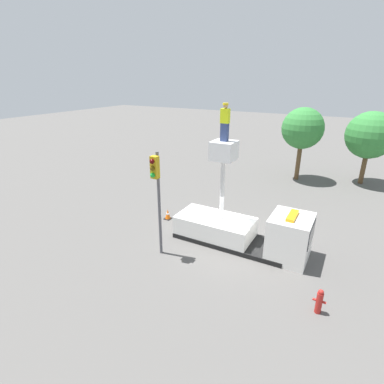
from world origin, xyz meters
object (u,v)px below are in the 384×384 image
(traffic_light_pole, at_px, (157,185))
(traffic_cone_rear, at_px, (168,214))
(fire_hydrant, at_px, (319,301))
(tree_right_bg, at_px, (370,135))
(tree_left_bg, at_px, (303,129))
(bucket_truck, at_px, (243,229))
(worker, at_px, (225,122))

(traffic_light_pole, bearing_deg, traffic_cone_rear, 117.57)
(traffic_light_pole, bearing_deg, fire_hydrant, -2.81)
(traffic_light_pole, distance_m, tree_right_bg, 18.61)
(fire_hydrant, relative_size, traffic_cone_rear, 1.62)
(tree_left_bg, bearing_deg, tree_right_bg, 16.81)
(bucket_truck, relative_size, traffic_light_pole, 1.33)
(tree_left_bg, height_order, tree_right_bg, tree_left_bg)
(worker, relative_size, tree_left_bg, 0.29)
(worker, xyz_separation_m, tree_left_bg, (1.48, 12.43, -1.92))
(worker, distance_m, tree_left_bg, 12.66)
(fire_hydrant, bearing_deg, tree_right_bg, 86.77)
(fire_hydrant, relative_size, tree_left_bg, 0.17)
(traffic_cone_rear, bearing_deg, tree_left_bg, 65.63)
(worker, height_order, traffic_light_pole, worker)
(traffic_light_pole, bearing_deg, tree_left_bg, 77.00)
(fire_hydrant, relative_size, tree_right_bg, 0.18)
(traffic_cone_rear, relative_size, tree_left_bg, 0.11)
(fire_hydrant, bearing_deg, traffic_cone_rear, 157.36)
(bucket_truck, xyz_separation_m, traffic_light_pole, (-3.25, -2.77, 2.68))
(worker, height_order, tree_left_bg, worker)
(bucket_truck, bearing_deg, worker, 180.00)
(worker, distance_m, traffic_cone_rear, 7.06)
(bucket_truck, height_order, tree_right_bg, tree_right_bg)
(bucket_truck, bearing_deg, fire_hydrant, -37.31)
(tree_left_bg, bearing_deg, bucket_truck, -91.21)
(fire_hydrant, xyz_separation_m, tree_right_bg, (0.96, 17.01, 3.42))
(traffic_light_pole, bearing_deg, worker, 53.84)
(bucket_truck, xyz_separation_m, worker, (-1.22, 0.00, 5.24))
(worker, height_order, tree_right_bg, worker)
(bucket_truck, distance_m, traffic_cone_rear, 5.14)
(traffic_light_pole, height_order, tree_left_bg, tree_left_bg)
(traffic_light_pole, height_order, traffic_cone_rear, traffic_light_pole)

